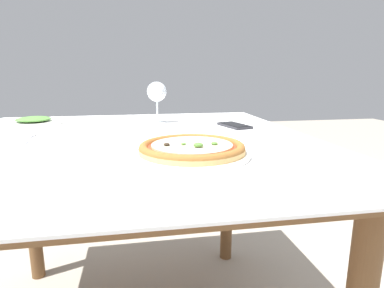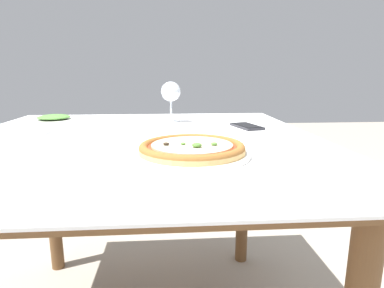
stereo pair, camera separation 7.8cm
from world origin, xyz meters
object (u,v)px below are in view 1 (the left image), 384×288
object	(u,v)px
dining_table	(130,166)
fork	(28,138)
side_plate	(34,121)
pizza_plate	(192,149)
wine_glass_far_left	(157,93)
cell_phone	(234,125)

from	to	relation	value
dining_table	fork	distance (m)	0.33
fork	side_plate	bearing A→B (deg)	102.74
fork	side_plate	distance (m)	0.32
pizza_plate	dining_table	bearing A→B (deg)	123.50
wine_glass_far_left	cell_phone	distance (m)	0.34
wine_glass_far_left	side_plate	bearing A→B (deg)	174.15
dining_table	pizza_plate	world-z (taller)	pizza_plate
dining_table	side_plate	distance (m)	0.54
pizza_plate	fork	distance (m)	0.55
fork	side_plate	world-z (taller)	side_plate
side_plate	dining_table	bearing A→B (deg)	-44.45
pizza_plate	wine_glass_far_left	bearing A→B (deg)	94.66
wine_glass_far_left	cell_phone	world-z (taller)	wine_glass_far_left
pizza_plate	cell_phone	size ratio (longest dim) A/B	1.82
fork	cell_phone	distance (m)	0.71
dining_table	fork	size ratio (longest dim) A/B	7.00
dining_table	wine_glass_far_left	size ratio (longest dim) A/B	7.17
wine_glass_far_left	side_plate	xyz separation A→B (m)	(-0.49, 0.05, -0.11)
fork	wine_glass_far_left	bearing A→B (deg)	31.72
pizza_plate	wine_glass_far_left	distance (m)	0.57
pizza_plate	side_plate	xyz separation A→B (m)	(-0.54, 0.61, -0.01)
wine_glass_far_left	fork	bearing A→B (deg)	-148.28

